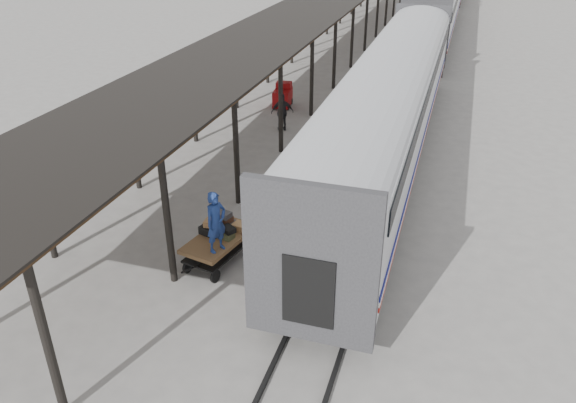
% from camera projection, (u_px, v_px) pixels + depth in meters
% --- Properties ---
extents(ground, '(160.00, 160.00, 0.00)m').
position_uv_depth(ground, '(243.00, 251.00, 17.57)').
color(ground, slate).
rests_on(ground, ground).
extents(train, '(3.45, 76.01, 4.01)m').
position_uv_depth(train, '(437.00, 4.00, 43.94)').
color(train, silver).
rests_on(train, ground).
extents(canopy, '(4.90, 64.30, 4.15)m').
position_uv_depth(canopy, '(326.00, 1.00, 36.81)').
color(canopy, '#422B19').
rests_on(canopy, ground).
extents(rails, '(1.54, 150.00, 0.12)m').
position_uv_depth(rails, '(434.00, 38.00, 45.35)').
color(rails, black).
rests_on(rails, ground).
extents(baggage_cart, '(1.72, 2.61, 0.86)m').
position_uv_depth(baggage_cart, '(220.00, 243.00, 16.79)').
color(baggage_cart, brown).
rests_on(baggage_cart, ground).
extents(suitcase_stack, '(1.41, 1.12, 0.59)m').
position_uv_depth(suitcase_stack, '(223.00, 225.00, 16.91)').
color(suitcase_stack, '#3C3C3F').
rests_on(suitcase_stack, baggage_cart).
extents(luggage_tug, '(1.02, 1.50, 1.25)m').
position_uv_depth(luggage_tug, '(283.00, 96.00, 29.87)').
color(luggage_tug, maroon).
rests_on(luggage_tug, ground).
extents(porter, '(0.69, 0.79, 1.83)m').
position_uv_depth(porter, '(216.00, 222.00, 15.65)').
color(porter, navy).
rests_on(porter, baggage_cart).
extents(pedestrian, '(1.15, 0.83, 1.82)m').
position_uv_depth(pedestrian, '(282.00, 112.00, 26.57)').
color(pedestrian, black).
rests_on(pedestrian, ground).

